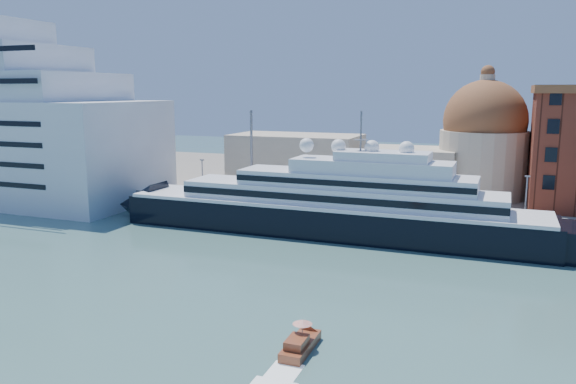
% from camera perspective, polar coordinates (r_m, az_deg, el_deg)
% --- Properties ---
extents(ground, '(400.00, 400.00, 0.00)m').
position_cam_1_polar(ground, '(75.49, -0.37, -8.45)').
color(ground, '#37605F').
rests_on(ground, ground).
extents(quay, '(180.00, 10.00, 2.50)m').
position_cam_1_polar(quay, '(106.38, 6.40, -2.27)').
color(quay, gray).
rests_on(quay, ground).
extents(land, '(260.00, 72.00, 2.00)m').
position_cam_1_polar(land, '(145.76, 10.56, 0.92)').
color(land, slate).
rests_on(land, ground).
extents(quay_fence, '(180.00, 0.10, 1.20)m').
position_cam_1_polar(quay_fence, '(101.74, 5.77, -1.77)').
color(quay_fence, slate).
rests_on(quay_fence, quay).
extents(superyacht, '(82.18, 11.39, 24.56)m').
position_cam_1_polar(superyacht, '(96.42, 2.71, -1.71)').
color(superyacht, black).
rests_on(superyacht, ground).
extents(service_barge, '(12.80, 7.81, 2.73)m').
position_cam_1_polar(service_barge, '(118.70, -20.94, -1.81)').
color(service_barge, white).
rests_on(service_barge, ground).
extents(water_taxi, '(2.20, 6.42, 3.04)m').
position_cam_1_polar(water_taxi, '(54.67, 1.22, -15.18)').
color(water_taxi, brown).
rests_on(water_taxi, ground).
extents(church, '(66.00, 18.00, 25.50)m').
position_cam_1_polar(church, '(126.48, 12.08, 3.99)').
color(church, beige).
rests_on(church, land).
extents(lamp_posts, '(120.80, 2.40, 18.00)m').
position_cam_1_polar(lamp_posts, '(107.14, -0.31, 2.55)').
color(lamp_posts, slate).
rests_on(lamp_posts, quay).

